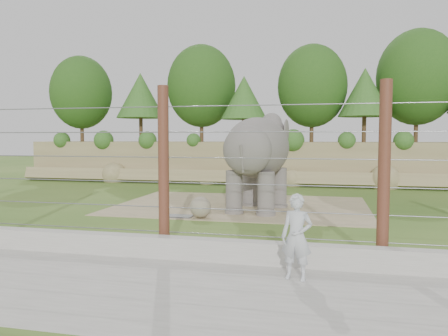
% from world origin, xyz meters
% --- Properties ---
extents(ground, '(90.00, 90.00, 0.00)m').
position_xyz_m(ground, '(0.00, 0.00, 0.00)').
color(ground, '#355D1D').
rests_on(ground, ground).
extents(back_embankment, '(30.00, 5.52, 8.77)m').
position_xyz_m(back_embankment, '(0.59, 12.68, 3.97)').
color(back_embankment, olive).
rests_on(back_embankment, ground).
extents(dirt_patch, '(10.00, 7.00, 0.02)m').
position_xyz_m(dirt_patch, '(0.50, 3.00, 0.01)').
color(dirt_patch, '#93895E').
rests_on(dirt_patch, ground).
extents(drain_grate, '(1.00, 0.60, 0.03)m').
position_xyz_m(drain_grate, '(-1.17, 0.00, 0.04)').
color(drain_grate, '#262628').
rests_on(drain_grate, dirt_patch).
extents(elephant, '(2.55, 4.79, 3.69)m').
position_xyz_m(elephant, '(1.30, 2.00, 1.85)').
color(elephant, '#58534F').
rests_on(elephant, ground).
extents(stone_ball, '(0.73, 0.73, 0.73)m').
position_xyz_m(stone_ball, '(-0.36, -0.05, 0.38)').
color(stone_ball, gray).
rests_on(stone_ball, dirt_patch).
extents(retaining_wall, '(26.00, 0.35, 0.50)m').
position_xyz_m(retaining_wall, '(0.00, -5.00, 0.25)').
color(retaining_wall, '#9F9D95').
rests_on(retaining_wall, ground).
extents(walkway, '(26.00, 4.00, 0.01)m').
position_xyz_m(walkway, '(0.00, -7.00, 0.01)').
color(walkway, '#9F9D95').
rests_on(walkway, ground).
extents(barrier_fence, '(20.26, 0.26, 4.00)m').
position_xyz_m(barrier_fence, '(0.00, -4.50, 2.00)').
color(barrier_fence, '#55271D').
rests_on(barrier_fence, ground).
extents(zookeeper, '(0.68, 0.52, 1.68)m').
position_xyz_m(zookeeper, '(3.25, -5.88, 0.85)').
color(zookeeper, '#A6ACAF').
rests_on(zookeeper, walkway).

